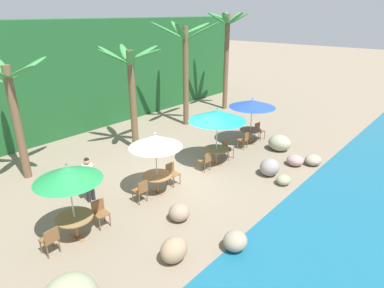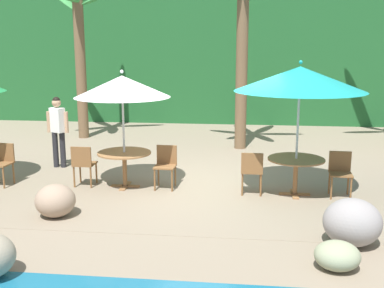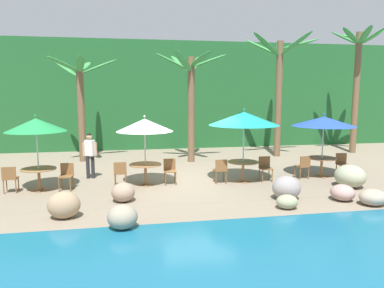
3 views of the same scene
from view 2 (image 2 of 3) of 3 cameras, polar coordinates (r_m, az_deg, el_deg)
The scene contains 16 objects.
ground_plane at distance 9.90m, azimuth 2.58°, elevation -5.22°, with size 120.00×120.00×0.00m, color gray.
terrace_deck at distance 9.90m, azimuth 2.58°, elevation -5.20°, with size 18.00×5.20×0.01m.
foliage_backdrop at distance 18.44m, azimuth 4.60°, elevation 12.22°, with size 28.00×2.40×6.00m.
rock_seawall at distance 7.61m, azimuth -14.93°, elevation -8.05°, with size 13.55×3.37×1.03m.
chair_green_seaward at distance 10.72m, azimuth -21.79°, elevation -1.89°, with size 0.46×0.47×0.87m.
umbrella_white at distance 9.62m, azimuth -8.38°, elevation 6.84°, with size 1.92×1.92×2.42m.
dining_table_white at distance 9.86m, azimuth -8.12°, elevation -1.68°, with size 1.10×1.10×0.74m.
chair_white_seaward at distance 9.77m, azimuth -3.16°, elevation -2.32°, with size 0.43×0.44×0.87m.
chair_white_inland at distance 10.06m, azimuth -12.92°, elevation -2.20°, with size 0.43×0.43×0.87m.
umbrella_teal at distance 9.20m, azimuth 12.83°, elevation 7.62°, with size 2.48×2.48×2.62m.
dining_table_teal at distance 9.46m, azimuth 12.37°, elevation -2.44°, with size 1.10×1.10×0.74m.
chair_teal_seaward at distance 9.66m, azimuth 17.36°, elevation -3.04°, with size 0.44×0.45×0.87m.
chair_teal_inland at distance 9.35m, azimuth 7.20°, elevation -3.07°, with size 0.42×0.43×0.87m.
palm_tree_nearest at distance 15.15m, azimuth -13.45°, elevation 12.77°, with size 3.14×3.46×4.76m.
palm_tree_second at distance 13.28m, azimuth 6.01°, elevation 13.92°, with size 3.21×3.10×4.95m.
waiter_in_white at distance 11.69m, azimuth -15.81°, elevation 2.00°, with size 0.52×0.33×1.70m.
Camera 2 is at (0.61, -9.43, 2.94)m, focal length 44.44 mm.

